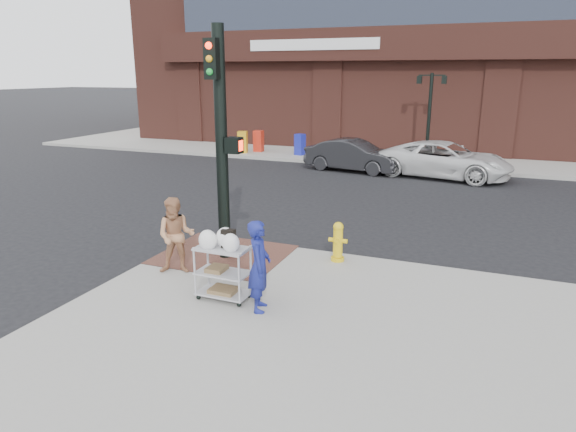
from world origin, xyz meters
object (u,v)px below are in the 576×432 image
at_px(pedestrian_tan, 176,236).
at_px(utility_cart, 223,268).
at_px(sedan_dark, 353,155).
at_px(minivan_white, 445,160).
at_px(woman_blue, 259,266).
at_px(lamp_post, 430,107).
at_px(traffic_signal_pole, 222,139).
at_px(fire_hydrant, 338,241).

relative_size(pedestrian_tan, utility_cart, 1.20).
distance_m(sedan_dark, minivan_white, 3.85).
distance_m(sedan_dark, utility_cart, 14.08).
distance_m(pedestrian_tan, utility_cart, 1.73).
relative_size(woman_blue, pedestrian_tan, 1.02).
relative_size(lamp_post, minivan_white, 0.76).
bearing_deg(utility_cart, lamp_post, 85.19).
xyz_separation_m(traffic_signal_pole, utility_cart, (1.03, -1.97, -2.07)).
relative_size(sedan_dark, minivan_white, 0.80).
bearing_deg(minivan_white, traffic_signal_pole, 173.92).
height_order(lamp_post, fire_hydrant, lamp_post).
xyz_separation_m(minivan_white, utility_cart, (-2.59, -14.03, 0.03)).
height_order(traffic_signal_pole, sedan_dark, traffic_signal_pole).
bearing_deg(fire_hydrant, woman_blue, -101.51).
height_order(woman_blue, sedan_dark, woman_blue).
relative_size(traffic_signal_pole, fire_hydrant, 5.60).
relative_size(woman_blue, minivan_white, 0.31).
distance_m(traffic_signal_pole, minivan_white, 12.77).
height_order(traffic_signal_pole, utility_cart, traffic_signal_pole).
xyz_separation_m(woman_blue, utility_cart, (-0.81, 0.15, -0.21)).
distance_m(woman_blue, minivan_white, 14.30).
relative_size(sedan_dark, fire_hydrant, 4.70).
height_order(pedestrian_tan, utility_cart, pedestrian_tan).
xyz_separation_m(lamp_post, utility_cart, (-1.45, -17.19, -1.86)).
height_order(traffic_signal_pole, minivan_white, traffic_signal_pole).
distance_m(woman_blue, utility_cart, 0.85).
height_order(traffic_signal_pole, pedestrian_tan, traffic_signal_pole).
bearing_deg(sedan_dark, fire_hydrant, -157.74).
xyz_separation_m(lamp_post, sedan_dark, (-2.71, -3.17, -1.93)).
relative_size(lamp_post, woman_blue, 2.45).
distance_m(sedan_dark, fire_hydrant, 11.63).
xyz_separation_m(woman_blue, pedestrian_tan, (-2.33, 0.95, -0.01)).
relative_size(lamp_post, fire_hydrant, 4.48).
relative_size(woman_blue, utility_cart, 1.22).
bearing_deg(pedestrian_tan, sedan_dark, 66.31).
relative_size(woman_blue, sedan_dark, 0.39).
xyz_separation_m(traffic_signal_pole, pedestrian_tan, (-0.49, -1.17, -1.88)).
distance_m(woman_blue, fire_hydrant, 2.93).
height_order(minivan_white, fire_hydrant, minivan_white).
bearing_deg(minivan_white, woman_blue, -176.55).
distance_m(pedestrian_tan, sedan_dark, 13.23).
relative_size(minivan_white, fire_hydrant, 5.91).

